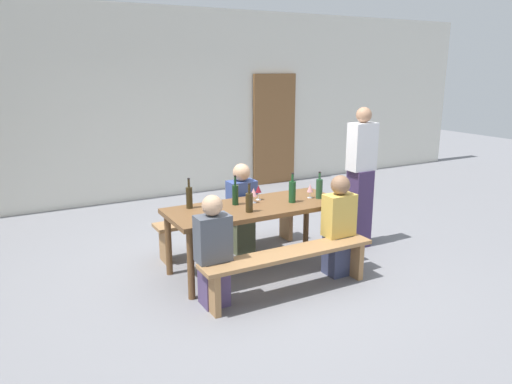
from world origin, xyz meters
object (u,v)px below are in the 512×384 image
object	(u,v)px
wine_bottle_1	(189,197)
seated_guest_far_0	(242,210)
wine_bottle_3	(292,191)
seated_guest_near_0	(213,253)
wine_bottle_4	(235,194)
wine_glass_2	(310,188)
tasting_table	(256,212)
wooden_door	(274,130)
bench_near	(289,261)
wine_bottle_0	(319,188)
wine_bottle_2	(249,202)
seated_guest_near_1	(339,227)
wine_glass_1	(254,192)
wine_glass_0	(258,189)
standing_host	(360,180)
bench_far	(229,223)

from	to	relation	value
wine_bottle_1	seated_guest_far_0	distance (m)	0.90
wine_bottle_3	seated_guest_near_0	distance (m)	1.30
wine_bottle_4	wine_glass_2	size ratio (longest dim) A/B	2.01
seated_guest_near_0	tasting_table	bearing A→B (deg)	-54.26
wooden_door	wine_bottle_3	size ratio (longest dim) A/B	6.26
wine_bottle_1	wooden_door	bearing A→B (deg)	47.48
wine_bottle_4	seated_guest_far_0	bearing A→B (deg)	55.10
bench_near	wine_glass_2	bearing A→B (deg)	43.67
tasting_table	wine_bottle_0	world-z (taller)	wine_bottle_0
wine_bottle_2	wine_glass_2	xyz separation A→B (m)	(0.88, 0.16, 0.00)
wine_bottle_4	seated_guest_near_1	xyz separation A→B (m)	(0.91, -0.67, -0.33)
bench_near	wine_bottle_2	bearing A→B (deg)	109.84
tasting_table	seated_guest_far_0	xyz separation A→B (m)	(0.10, 0.54, -0.13)
wine_glass_1	wooden_door	bearing A→B (deg)	56.05
tasting_table	seated_guest_far_0	world-z (taller)	seated_guest_far_0
wooden_door	wine_glass_1	size ratio (longest dim) A/B	12.43
wine_bottle_0	wine_glass_0	xyz separation A→B (m)	(-0.65, 0.27, 0.00)
wine_bottle_1	standing_host	world-z (taller)	standing_host
bench_far	wine_bottle_1	bearing A→B (deg)	-146.56
wine_bottle_4	seated_guest_far_0	size ratio (longest dim) A/B	0.30
wine_glass_0	seated_guest_near_1	distance (m)	0.99
bench_far	wine_bottle_1	distance (m)	0.97
bench_near	wine_bottle_3	xyz separation A→B (m)	(0.41, 0.61, 0.53)
standing_host	bench_far	bearing A→B (deg)	-23.49
bench_far	seated_guest_far_0	world-z (taller)	seated_guest_far_0
tasting_table	wine_bottle_2	distance (m)	0.32
seated_guest_far_0	wine_bottle_0	bearing A→B (deg)	46.78
seated_guest_near_1	bench_far	bearing A→B (deg)	30.22
wine_bottle_1	wine_bottle_3	distance (m)	1.14
seated_guest_near_1	tasting_table	bearing A→B (deg)	52.98
wine_glass_2	seated_guest_far_0	distance (m)	0.89
wine_glass_2	seated_guest_near_0	xyz separation A→B (m)	(-1.45, -0.51, -0.34)
wine_bottle_0	seated_guest_near_1	bearing A→B (deg)	-97.30
wine_bottle_4	wine_glass_2	bearing A→B (deg)	-10.29
wine_bottle_3	seated_guest_near_0	size ratio (longest dim) A/B	0.31
wine_bottle_3	wine_glass_0	size ratio (longest dim) A/B	1.96
standing_host	wine_bottle_2	bearing A→B (deg)	7.72
seated_guest_near_1	standing_host	xyz separation A→B (m)	(0.78, 0.58, 0.32)
wine_bottle_0	standing_host	distance (m)	0.73
tasting_table	wine_glass_1	xyz separation A→B (m)	(0.03, 0.10, 0.20)
wine_bottle_0	wine_bottle_3	bearing A→B (deg)	179.16
wine_bottle_1	bench_near	bearing A→B (deg)	-54.11
bench_far	seated_guest_near_0	distance (m)	1.46
tasting_table	wine_bottle_0	xyz separation A→B (m)	(0.78, -0.09, 0.20)
bench_near	wine_bottle_4	size ratio (longest dim) A/B	5.67
wine_glass_1	seated_guest_far_0	bearing A→B (deg)	80.35
wine_bottle_0	seated_guest_far_0	distance (m)	0.99
seated_guest_near_1	seated_guest_far_0	size ratio (longest dim) A/B	1.00
tasting_table	bench_far	distance (m)	0.76
wine_bottle_0	seated_guest_near_1	size ratio (longest dim) A/B	0.28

